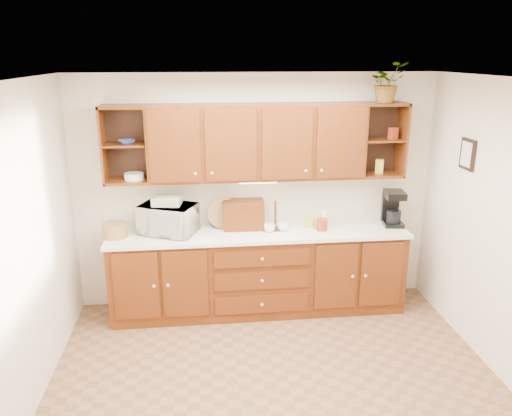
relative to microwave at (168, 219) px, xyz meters
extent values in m
plane|color=brown|center=(0.97, -1.50, -1.10)|extent=(4.00, 4.00, 0.00)
plane|color=white|center=(0.97, -1.50, 1.50)|extent=(4.00, 4.00, 0.00)
plane|color=silver|center=(0.97, 0.25, 0.20)|extent=(4.00, 0.00, 4.00)
plane|color=silver|center=(-1.03, -1.50, 0.20)|extent=(0.00, 3.50, 3.50)
cube|color=#391C06|center=(0.97, -0.05, -0.65)|extent=(3.20, 0.60, 0.90)
cube|color=white|center=(0.97, -0.06, -0.18)|extent=(3.24, 0.64, 0.04)
cube|color=#391C06|center=(0.97, 0.09, 0.79)|extent=(2.30, 0.33, 0.80)
cube|color=black|center=(-0.41, 0.24, 0.79)|extent=(0.45, 0.02, 0.80)
cube|color=black|center=(2.34, 0.24, 0.79)|extent=(0.45, 0.02, 0.80)
cube|color=#391C06|center=(-0.41, 0.09, 0.79)|extent=(0.43, 0.30, 0.02)
cube|color=#391C06|center=(2.34, 0.09, 0.79)|extent=(0.43, 0.30, 0.02)
cube|color=#391C06|center=(2.34, 0.09, 1.18)|extent=(0.45, 0.33, 0.03)
cube|color=white|center=(0.97, 0.04, 0.37)|extent=(0.40, 0.05, 0.02)
cube|color=black|center=(2.95, -0.60, 0.75)|extent=(0.03, 0.24, 0.30)
cylinder|color=#9D7541|center=(-0.55, -0.06, -0.09)|extent=(0.28, 0.28, 0.14)
imported|color=silver|center=(0.00, 0.00, 0.00)|extent=(0.68, 0.58, 0.32)
cube|color=#EED870|center=(0.00, 0.00, 0.20)|extent=(0.32, 0.26, 0.09)
cylinder|color=#10311B|center=(0.66, 0.02, 0.00)|extent=(0.09, 0.09, 0.31)
cylinder|color=#9D7541|center=(0.59, 0.11, -0.15)|extent=(0.35, 0.14, 0.34)
cube|color=#391C06|center=(0.82, 0.08, 0.00)|extent=(0.45, 0.29, 0.31)
cylinder|color=#391C06|center=(1.15, -0.03, 0.01)|extent=(0.03, 0.03, 0.33)
cylinder|color=#391C06|center=(1.15, -0.03, -0.15)|extent=(0.13, 0.13, 0.02)
imported|color=white|center=(1.24, -0.06, -0.11)|extent=(0.16, 0.16, 0.10)
imported|color=white|center=(1.14, 0.06, -0.11)|extent=(0.16, 0.16, 0.10)
imported|color=white|center=(1.08, -0.08, -0.11)|extent=(0.16, 0.16, 0.10)
cylinder|color=maroon|center=(1.66, -0.09, -0.10)|extent=(0.14, 0.14, 0.13)
cylinder|color=white|center=(1.71, 0.02, -0.07)|extent=(0.10, 0.10, 0.18)
cylinder|color=gold|center=(1.55, 0.00, -0.10)|extent=(0.13, 0.13, 0.11)
cube|color=black|center=(2.49, -0.01, -0.14)|extent=(0.24, 0.30, 0.04)
cube|color=black|center=(2.49, 0.09, 0.03)|extent=(0.19, 0.09, 0.33)
cube|color=black|center=(2.49, -0.01, 0.20)|extent=(0.24, 0.30, 0.07)
cylinder|color=black|center=(2.49, -0.03, -0.05)|extent=(0.17, 0.17, 0.15)
imported|color=#2A3F9B|center=(-0.38, 0.07, 0.82)|extent=(0.22, 0.22, 0.04)
cylinder|color=white|center=(-0.33, 0.08, 0.46)|extent=(0.26, 0.26, 0.07)
cube|color=gold|center=(2.33, 0.09, 0.50)|extent=(0.11, 0.10, 0.15)
cube|color=maroon|center=(2.44, 0.06, 0.86)|extent=(0.10, 0.10, 0.13)
imported|color=#999999|center=(2.32, 0.04, 1.40)|extent=(0.44, 0.41, 0.42)
camera|label=1|loc=(0.38, -5.11, 1.68)|focal=35.00mm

